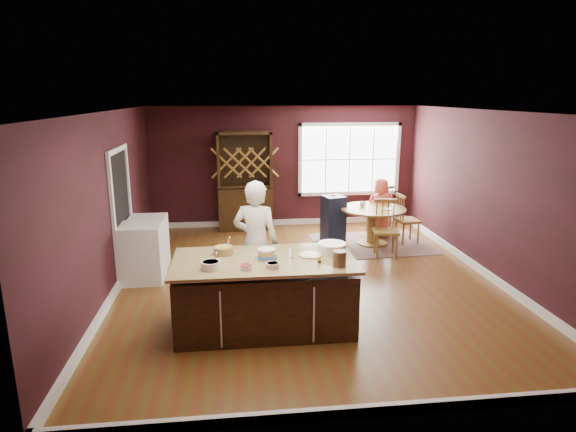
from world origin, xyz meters
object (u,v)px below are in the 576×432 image
object	(u,v)px
chair_east	(408,218)
chair_north	(379,209)
dryer	(149,242)
dining_table	(373,218)
toddler	(333,202)
seated_woman	(380,208)
hutch	(245,181)
washer	(142,253)
layer_cake	(266,254)
baker	(256,243)
high_chair	(333,218)
chair_south	(386,229)
kitchen_island	(264,295)

from	to	relation	value
chair_east	chair_north	world-z (taller)	chair_north
dryer	dining_table	bearing A→B (deg)	11.29
toddler	dryer	bearing A→B (deg)	-161.07
seated_woman	hutch	distance (m)	2.99
washer	layer_cake	bearing A→B (deg)	-43.56
baker	layer_cake	bearing A→B (deg)	115.46
chair_east	hutch	size ratio (longest dim) A/B	0.47
washer	toddler	bearing A→B (deg)	27.77
baker	hutch	size ratio (longest dim) A/B	0.83
high_chair	baker	bearing A→B (deg)	-136.19
dining_table	chair_north	xyz separation A→B (m)	(0.36, 0.75, 0.01)
seated_woman	toddler	xyz separation A→B (m)	(-1.05, -0.17, 0.18)
chair_north	toddler	bearing A→B (deg)	-3.04
baker	high_chair	xyz separation A→B (m)	(1.71, 2.79, -0.40)
high_chair	washer	world-z (taller)	high_chair
layer_cake	high_chair	bearing A→B (deg)	65.51
baker	chair_east	size ratio (longest dim) A/B	1.76
chair_south	dining_table	bearing A→B (deg)	100.81
hutch	washer	xyz separation A→B (m)	(-1.74, -2.94, -0.62)
chair_north	dryer	distance (m)	4.87
chair_south	dryer	bearing A→B (deg)	-170.16
chair_south	seated_woman	world-z (taller)	seated_woman
kitchen_island	washer	xyz separation A→B (m)	(-1.84, 1.81, 0.03)
chair_north	hutch	distance (m)	2.99
kitchen_island	seated_woman	world-z (taller)	seated_woman
chair_south	dryer	size ratio (longest dim) A/B	1.19
layer_cake	hutch	distance (m)	4.73
chair_north	high_chair	xyz separation A→B (m)	(-1.11, -0.49, -0.04)
high_chair	washer	size ratio (longest dim) A/B	1.06
layer_cake	chair_south	bearing A→B (deg)	46.31
toddler	seated_woman	bearing A→B (deg)	9.22
layer_cake	washer	world-z (taller)	layer_cake
dining_table	seated_woman	world-z (taller)	seated_woman
seated_woman	high_chair	xyz separation A→B (m)	(-1.05, -0.26, -0.13)
dining_table	dryer	size ratio (longest dim) A/B	1.43
chair_south	high_chair	world-z (taller)	chair_south
seated_woman	washer	bearing A→B (deg)	21.89
chair_east	baker	bearing A→B (deg)	122.00
chair_south	high_chair	size ratio (longest dim) A/B	1.08
chair_north	hutch	bearing A→B (deg)	-36.82
kitchen_island	dining_table	bearing A→B (deg)	54.01
layer_cake	chair_south	xyz separation A→B (m)	(2.39, 2.50, -0.45)
chair_north	high_chair	bearing A→B (deg)	0.81
kitchen_island	hutch	xyz separation A→B (m)	(-0.10, 4.75, 0.65)
seated_woman	high_chair	bearing A→B (deg)	11.79
layer_cake	hutch	bearing A→B (deg)	91.63
chair_south	chair_north	xyz separation A→B (m)	(0.33, 1.53, 0.01)
dining_table	toddler	distance (m)	0.87
kitchen_island	dryer	bearing A→B (deg)	126.98
kitchen_island	high_chair	world-z (taller)	high_chair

